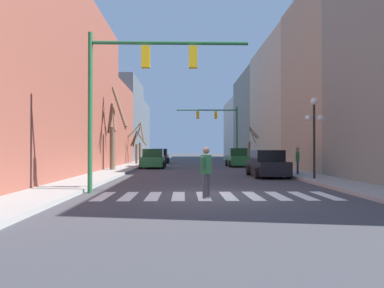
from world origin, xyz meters
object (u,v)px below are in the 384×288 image
car_driving_away_lane (153,159)px  street_tree_right_near (114,133)px  street_tree_left_far (251,146)px  street_tree_left_mid (136,147)px  car_parked_left_near (160,156)px  traffic_signal_far (220,122)px  street_lamp_right_corner (314,121)px  car_parked_right_mid (237,158)px  car_parked_left_far (267,164)px  pedestrian_near_right_corner (298,158)px  street_tree_right_far (139,145)px  pedestrian_on_left_sidewalk (206,168)px  traffic_signal_near (136,77)px

car_driving_away_lane → street_tree_right_near: size_ratio=0.72×
street_tree_left_far → street_tree_left_mid: 13.21m
car_parked_left_near → street_tree_left_far: bearing=-95.8°
traffic_signal_far → street_lamp_right_corner: traffic_signal_far is taller
car_parked_right_mid → street_tree_right_near: (-10.32, -7.32, 2.08)m
car_parked_left_near → street_tree_left_mid: (-2.20, -4.82, 1.05)m
car_parked_left_far → pedestrian_near_right_corner: size_ratio=2.81×
street_lamp_right_corner → car_parked_left_far: size_ratio=0.91×
traffic_signal_far → street_tree_right_far: (-8.83, -1.25, -2.59)m
traffic_signal_far → street_tree_left_far: size_ratio=1.66×
street_tree_left_far → car_parked_right_mid: bearing=-109.8°
street_lamp_right_corner → pedestrian_near_right_corner: (0.17, 3.41, -2.02)m
street_tree_right_far → street_lamp_right_corner: bearing=-61.0°
pedestrian_on_left_sidewalk → traffic_signal_far: bearing=-158.5°
street_tree_right_far → street_tree_right_near: (-0.40, -12.47, 0.82)m
traffic_signal_near → car_parked_left_far: traffic_signal_near is taller
street_lamp_right_corner → street_tree_left_mid: size_ratio=1.24×
traffic_signal_far → street_tree_right_near: 16.63m
street_tree_right_near → street_tree_left_mid: bearing=88.6°
traffic_signal_far → car_parked_left_far: bearing=-86.8°
street_tree_left_mid → pedestrian_on_left_sidewalk: bearing=-77.5°
street_tree_left_mid → street_tree_right_near: size_ratio=0.55×
car_parked_left_far → street_tree_right_near: street_tree_right_near is taller
traffic_signal_near → street_tree_left_mid: traffic_signal_near is taller
traffic_signal_near → car_parked_right_mid: (6.95, 20.86, -3.68)m
car_parked_right_mid → street_tree_right_near: bearing=125.4°
street_tree_right_near → car_driving_away_lane: bearing=63.3°
car_driving_away_lane → street_tree_left_mid: 6.35m
car_parked_left_near → street_tree_left_far: street_tree_left_far is taller
street_tree_right_far → pedestrian_on_left_sidewalk: bearing=-78.5°
street_lamp_right_corner → street_tree_right_far: bearing=119.0°
street_tree_right_far → car_driving_away_lane: bearing=-73.9°
traffic_signal_near → pedestrian_near_right_corner: (8.87, 8.33, -3.36)m
car_parked_left_far → street_tree_right_far: bearing=28.9°
car_parked_left_far → street_lamp_right_corner: bearing=-150.7°
pedestrian_on_left_sidewalk → street_tree_right_far: 28.11m
traffic_signal_far → car_parked_right_mid: size_ratio=1.62×
car_parked_left_far → traffic_signal_far: bearing=3.2°
street_lamp_right_corner → street_tree_right_near: street_tree_right_near is taller
car_driving_away_lane → street_tree_right_far: bearing=16.1°
traffic_signal_far → pedestrian_near_right_corner: (3.00, -18.93, -3.53)m
pedestrian_near_right_corner → street_tree_left_mid: size_ratio=0.49×
traffic_signal_near → traffic_signal_far: size_ratio=0.91×
car_parked_right_mid → street_tree_left_far: size_ratio=1.03×
car_driving_away_lane → pedestrian_near_right_corner: bearing=-136.6°
street_tree_left_far → street_tree_right_far: bearing=-170.2°
car_driving_away_lane → pedestrian_near_right_corner: pedestrian_near_right_corner is taller
street_lamp_right_corner → traffic_signal_near: bearing=-150.5°
car_parked_left_near → street_tree_left_mid: 5.40m
street_lamp_right_corner → street_tree_right_near: size_ratio=0.68×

